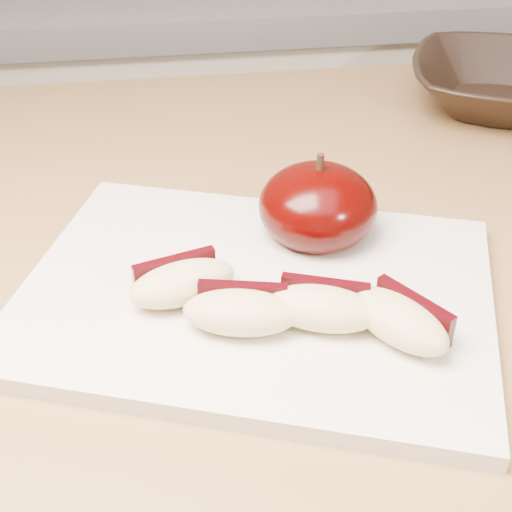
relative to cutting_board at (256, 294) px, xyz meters
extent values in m
cube|color=silver|center=(-0.09, 0.80, -0.46)|extent=(2.40, 0.60, 0.90)
cube|color=olive|center=(-0.09, 0.10, -0.03)|extent=(1.64, 0.64, 0.04)
cube|color=silver|center=(0.00, 0.00, 0.00)|extent=(0.37, 0.32, 0.01)
ellipsoid|color=black|center=(0.05, 0.06, 0.03)|extent=(0.11, 0.11, 0.06)
cylinder|color=black|center=(0.05, 0.06, 0.06)|extent=(0.01, 0.01, 0.01)
ellipsoid|color=#D3BD86|center=(-0.05, -0.01, 0.02)|extent=(0.08, 0.05, 0.03)
cube|color=black|center=(-0.05, 0.01, 0.02)|extent=(0.06, 0.02, 0.02)
ellipsoid|color=#D3BD86|center=(-0.02, -0.04, 0.02)|extent=(0.08, 0.05, 0.03)
cube|color=black|center=(-0.01, -0.03, 0.02)|extent=(0.06, 0.02, 0.02)
ellipsoid|color=#D3BD86|center=(0.03, -0.04, 0.02)|extent=(0.08, 0.06, 0.03)
cube|color=black|center=(0.04, -0.03, 0.02)|extent=(0.05, 0.03, 0.02)
ellipsoid|color=#D3BD86|center=(0.08, -0.06, 0.02)|extent=(0.07, 0.08, 0.03)
cube|color=black|center=(0.09, -0.05, 0.02)|extent=(0.04, 0.05, 0.02)
imported|color=black|center=(0.30, 0.28, 0.02)|extent=(0.25, 0.25, 0.05)
camera|label=1|loc=(-0.06, -0.37, 0.30)|focal=50.00mm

